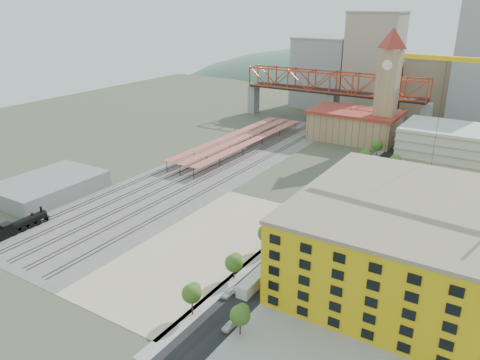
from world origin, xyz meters
The scene contains 30 objects.
ground centered at (0.00, 0.00, 0.00)m, with size 400.00×400.00×0.00m, color #474C38.
ballast_strip centered at (-36.00, 17.50, 0.03)m, with size 36.00×165.00×0.06m, color #605E59.
dirt_lot centered at (-4.00, -31.50, 0.03)m, with size 28.00×67.00×0.06m, color tan.
street_asphalt centered at (16.00, 15.00, 0.03)m, with size 12.00×170.00×0.06m, color black.
sidewalk_west centered at (10.50, 15.00, 0.02)m, with size 3.00×170.00×0.04m, color gray.
sidewalk_east centered at (21.50, 15.00, 0.02)m, with size 3.00×170.00×0.04m, color gray.
construction_pad centered at (45.00, -20.00, 0.03)m, with size 50.00×90.00×0.06m, color gray.
rail_tracks centered at (-37.80, 17.50, 0.15)m, with size 26.56×160.00×0.18m.
platform_canopies centered at (-41.00, 45.00, 3.99)m, with size 16.00×80.00×4.12m.
station_hall centered at (-5.00, 82.00, 6.67)m, with size 38.00×24.00×13.10m.
clock_tower centered at (8.00, 79.99, 28.70)m, with size 12.00×12.00×52.00m.
parking_garage centered at (36.00, 70.00, 7.00)m, with size 34.00×26.00×14.00m, color silver.
truss_bridge centered at (-25.00, 105.00, 18.86)m, with size 94.00×9.60×25.60m.
construction_building centered at (42.00, -20.00, 9.41)m, with size 44.60×50.60×18.80m.
warehouse centered at (-66.00, -30.00, 2.50)m, with size 22.00×32.00×5.00m, color gray.
street_trees centered at (16.00, 5.00, 0.00)m, with size 15.40×124.40×8.00m.
skyline centered at (7.47, 142.31, 22.81)m, with size 133.00×46.00×60.00m.
locomotive centered at (-50.00, -51.89, 1.87)m, with size 2.59×20.01×5.00m.
site_trailer_a centered at (16.00, -40.77, 1.40)m, with size 2.68×10.19×2.79m, color silver.
site_trailer_b centered at (16.00, -33.24, 1.22)m, with size 2.35×8.93×2.44m, color silver.
site_trailer_c centered at (16.00, -13.73, 1.19)m, with size 2.30×8.73×2.39m, color silver.
site_trailer_d centered at (16.00, -1.21, 1.20)m, with size 2.30×8.75×2.39m, color silver.
car_0 centered at (13.00, -45.99, 0.71)m, with size 1.67×4.15×1.41m, color silver.
car_1 centered at (13.00, -16.75, 0.74)m, with size 1.56×4.47×1.47m, color #A6A7AC.
car_2 centered at (13.00, 2.80, 0.75)m, with size 2.50×5.42×1.51m, color black.
car_3 centered at (13.00, 27.90, 0.72)m, with size 2.01×4.94×1.44m, color navy.
car_4 centered at (19.00, -54.45, 0.69)m, with size 1.64×4.08×1.39m, color silver.
car_5 centered at (19.00, -12.71, 0.79)m, with size 1.68×4.81×1.59m, color gray.
car_6 centered at (19.00, 5.03, 0.66)m, with size 2.20×4.78×1.33m, color black.
car_7 centered at (19.00, 37.14, 0.74)m, with size 2.09×5.13×1.49m, color navy.
Camera 1 is at (58.77, -114.52, 57.30)m, focal length 35.00 mm.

